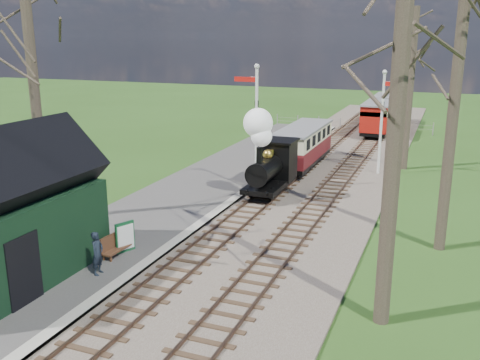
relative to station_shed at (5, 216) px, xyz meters
The scene contains 18 objects.
distant_hills 63.40m from the station_shed, 84.61° to the left, with size 114.40×48.00×22.02m.
ballast_bed 18.98m from the station_shed, 72.73° to the left, with size 8.00×60.00×0.10m, color brown.
track_near 18.63m from the station_shed, 76.57° to the left, with size 1.60×60.00×0.15m.
track_far 19.40m from the station_shed, 69.04° to the left, with size 1.60×60.00×0.15m.
platform 10.26m from the station_shed, 85.44° to the left, with size 5.00×44.00×0.20m, color #474442.
coping_strip 10.69m from the station_shed, 72.79° to the left, with size 0.40×44.00×0.21m, color #B2AD9E.
station_shed is the anchor object (origin of this frame).
semaphore_near 12.58m from the station_shed, 73.62° to the left, with size 1.22×0.24×6.22m.
semaphore_far 20.01m from the station_shed, 64.28° to the left, with size 1.22×0.24×5.72m.
bare_trees 8.81m from the station_shed, 47.30° to the left, with size 15.51×22.39×12.00m.
fence_line 32.38m from the station_shed, 81.83° to the left, with size 12.60×0.08×1.00m.
locomotive 12.63m from the station_shed, 70.16° to the left, with size 1.68×3.92×4.20m.
coach 18.46m from the station_shed, 76.53° to the left, with size 1.96×6.72×2.06m.
red_carriage_a 30.66m from the station_shed, 77.00° to the left, with size 2.00×4.94×2.10m.
red_carriage_b 36.04m from the station_shed, 78.96° to the left, with size 2.00×4.94×2.10m.
sign_board 4.06m from the station_shed, 58.31° to the left, with size 0.36×0.70×1.07m.
bench 3.79m from the station_shed, 57.89° to the left, with size 0.46×1.35×0.76m.
person 2.92m from the station_shed, 31.63° to the left, with size 0.51×0.33×1.40m, color black.
Camera 1 is at (7.71, -7.40, 7.44)m, focal length 40.00 mm.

